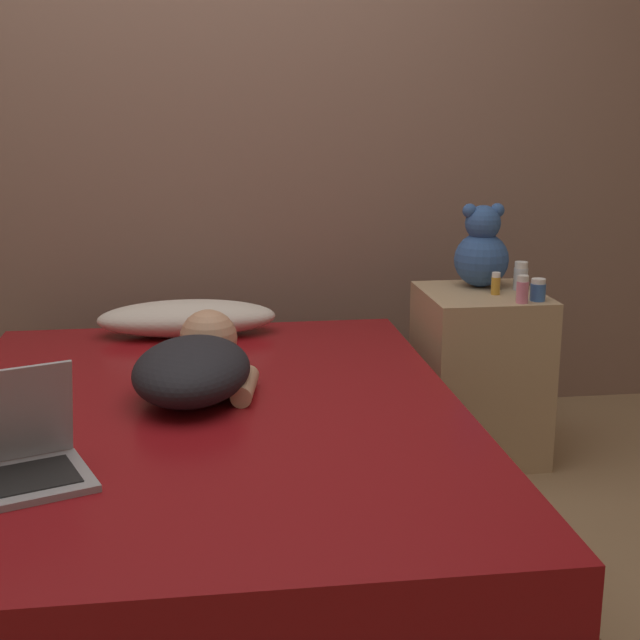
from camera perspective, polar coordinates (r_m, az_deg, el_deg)
ground_plane at (r=2.65m, az=-7.00°, el=-14.90°), size 12.00×12.00×0.00m
wall_back at (r=3.57m, az=-8.00°, el=14.27°), size 8.00×0.06×2.60m
bed at (r=2.55m, az=-7.15°, el=-10.50°), size 1.45×1.93×0.45m
nightstand at (r=3.30m, az=10.19°, el=-3.39°), size 0.41×0.46×0.61m
pillow at (r=3.21m, az=-8.44°, el=0.13°), size 0.63×0.26×0.13m
person_lying at (r=2.58m, az=-7.84°, el=-2.81°), size 0.40×0.66×0.18m
laptop at (r=2.10m, az=-19.12°, el=-8.30°), size 0.38×0.34×0.25m
teddy_bear at (r=3.29m, az=10.37°, el=4.38°), size 0.20×0.20×0.30m
bottle_blue at (r=3.11m, az=13.84°, el=1.88°), size 0.05×0.05×0.08m
bottle_pink at (r=3.07m, az=12.89°, el=1.91°), size 0.04×0.04×0.09m
bottle_amber at (r=3.18m, az=11.24°, el=2.30°), size 0.03×0.03×0.08m
bottle_clear at (r=3.27m, az=12.78°, el=2.75°), size 0.05×0.05×0.10m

